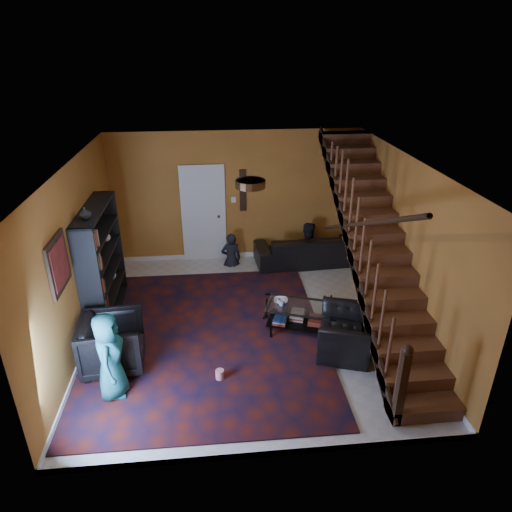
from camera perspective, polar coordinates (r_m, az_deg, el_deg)
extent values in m
plane|color=beige|center=(7.92, -1.13, -8.63)|extent=(5.50, 5.50, 0.00)
plane|color=#BC7229|center=(9.78, -2.54, 7.36)|extent=(5.20, 0.00, 5.20)
plane|color=#BC7229|center=(4.88, 1.46, -13.05)|extent=(5.20, 0.00, 5.20)
plane|color=#BC7229|center=(7.51, -21.42, -0.28)|extent=(0.00, 5.50, 5.50)
plane|color=#BC7229|center=(7.85, 18.07, 1.37)|extent=(0.00, 5.50, 5.50)
plane|color=white|center=(6.76, -1.33, 11.43)|extent=(5.50, 5.50, 0.00)
cube|color=silver|center=(10.27, -2.39, 0.17)|extent=(5.20, 0.02, 0.10)
cube|color=silver|center=(8.14, -19.84, -8.86)|extent=(0.02, 5.50, 0.10)
cube|color=#BC7229|center=(7.70, 14.74, 0.70)|extent=(0.95, 4.92, 2.83)
cube|color=black|center=(7.53, 11.56, 1.12)|extent=(0.04, 5.02, 3.02)
cylinder|color=black|center=(7.37, 12.08, 4.32)|extent=(0.07, 4.20, 2.44)
cube|color=black|center=(6.09, 17.65, -15.69)|extent=(0.10, 0.10, 1.10)
cube|color=black|center=(8.15, -18.67, -0.93)|extent=(0.35, 1.80, 2.00)
cube|color=black|center=(8.42, -18.10, -4.59)|extent=(0.35, 1.72, 0.03)
cube|color=black|center=(8.08, -18.82, 0.09)|extent=(0.35, 1.72, 0.03)
cube|color=silver|center=(9.87, -6.56, 5.08)|extent=(0.82, 0.05, 2.05)
cube|color=maroon|center=(6.58, -23.49, -0.91)|extent=(0.04, 0.74, 0.74)
cube|color=black|center=(9.73, -1.65, 8.19)|extent=(0.14, 0.03, 0.90)
cylinder|color=#3F2814|center=(6.00, -0.71, 9.03)|extent=(0.40, 0.40, 0.10)
cube|color=#48140C|center=(7.66, -6.48, -10.00)|extent=(3.91, 4.47, 0.02)
imported|color=black|center=(9.95, 6.40, 0.89)|extent=(2.28, 1.01, 0.65)
imported|color=black|center=(7.13, -17.48, -10.33)|extent=(0.96, 0.94, 0.81)
imported|color=black|center=(7.29, 11.44, -9.46)|extent=(1.14, 1.23, 0.66)
imported|color=black|center=(9.88, -3.12, -0.35)|extent=(0.45, 0.32, 1.18)
imported|color=black|center=(10.03, 6.31, 0.53)|extent=(0.72, 0.59, 1.36)
imported|color=#1A6563|center=(6.49, -17.84, -11.82)|extent=(0.41, 0.63, 1.28)
cube|color=black|center=(7.50, 1.88, -8.95)|extent=(0.04, 0.04, 0.40)
cube|color=black|center=(7.68, 9.52, -8.40)|extent=(0.04, 0.04, 0.40)
cube|color=black|center=(7.97, 1.35, -6.65)|extent=(0.04, 0.04, 0.40)
cube|color=black|center=(8.14, 8.52, -6.19)|extent=(0.04, 0.04, 0.40)
cube|color=black|center=(7.86, 5.32, -8.10)|extent=(1.15, 0.88, 0.02)
cube|color=silver|center=(7.70, 5.41, -6.26)|extent=(1.23, 0.95, 0.02)
imported|color=#999999|center=(7.69, 3.15, -5.73)|extent=(0.14, 0.14, 0.10)
imported|color=#999999|center=(7.65, 3.21, -5.88)|extent=(0.13, 0.13, 0.10)
imported|color=#999999|center=(7.75, 3.13, -5.61)|extent=(0.26, 0.26, 0.06)
imported|color=#999999|center=(7.29, -20.62, 5.05)|extent=(0.18, 0.18, 0.19)
cylinder|color=red|center=(6.78, -4.55, -14.52)|extent=(0.16, 0.16, 0.14)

